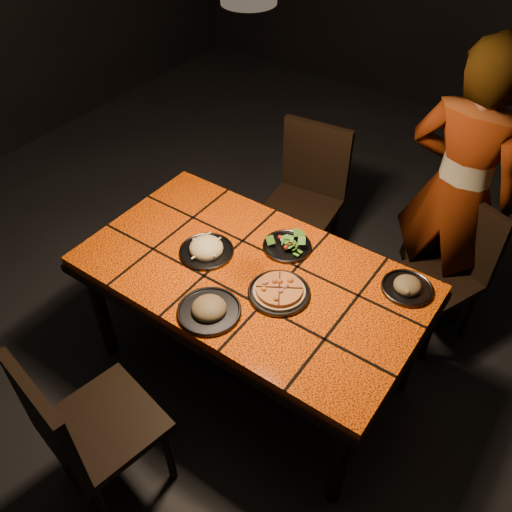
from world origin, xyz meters
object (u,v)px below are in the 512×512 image
Objects in this scene: chair_far_left at (307,190)px; plate_pizza at (279,292)px; chair_far_right at (451,264)px; plate_pasta at (206,249)px; dining_table at (251,283)px; chair_near at (81,428)px; diner at (458,193)px.

plate_pizza is at bearing -73.36° from chair_far_left.
chair_far_right is 1.34m from plate_pasta.
chair_far_right is 2.68× the size of plate_pizza.
chair_far_left reaches higher than chair_far_right.
plate_pasta is (-0.95, -0.90, 0.28)m from chair_far_right.
plate_pizza is at bearing -3.56° from plate_pasta.
plate_pasta is at bearing 176.44° from plate_pizza.
chair_near is at bearing -99.49° from dining_table.
chair_near reaches higher than chair_far_right.
chair_far_left is 1.11m from plate_pizza.
dining_table is 6.12× the size of plate_pasta.
chair_far_left reaches higher than plate_pasta.
dining_table is at bearing -82.24° from chair_far_left.
chair_far_right is (0.70, 0.89, -0.18)m from dining_table.
plate_pasta reaches higher than plate_pizza.
chair_far_right is 0.38m from diner.
chair_far_left is 2.95× the size of plate_pizza.
chair_near is at bearing -84.33° from plate_pasta.
dining_table is 1.14m from chair_far_right.
chair_near is 0.96m from plate_pasta.
chair_far_left is at bearing 105.08° from dining_table.
chair_far_right reaches higher than plate_pasta.
plate_pasta is (-0.25, -0.02, 0.10)m from dining_table.
chair_near is 2.13m from diner.
chair_far_left is 0.96m from chair_far_right.
plate_pasta is at bearing -73.51° from chair_near.
dining_table is 0.22m from plate_pizza.
chair_far_left is at bearing 113.97° from plate_pizza.
plate_pasta is (-0.84, -1.04, -0.07)m from diner.
diner reaches higher than chair_near.
dining_table is 5.02× the size of plate_pizza.
chair_far_left reaches higher than plate_pizza.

